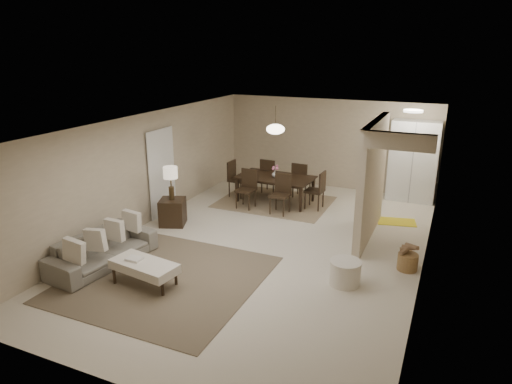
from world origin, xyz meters
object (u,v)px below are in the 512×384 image
at_px(pantry_cabinet, 413,161).
at_px(side_table, 173,212).
at_px(wicker_basket, 408,262).
at_px(ottoman_bench, 144,267).
at_px(round_pouf, 345,273).
at_px(dining_table, 275,190).
at_px(sofa, 103,250).

relative_size(pantry_cabinet, side_table, 3.51).
xyz_separation_m(side_table, wicker_basket, (5.15, -0.15, -0.14)).
relative_size(pantry_cabinet, wicker_basket, 5.78).
bearing_deg(wicker_basket, side_table, 178.34).
height_order(ottoman_bench, round_pouf, same).
distance_m(round_pouf, dining_table, 4.41).
xyz_separation_m(pantry_cabinet, wicker_basket, (0.40, -4.15, -0.90)).
relative_size(side_table, wicker_basket, 1.65).
relative_size(ottoman_bench, round_pouf, 2.29).
bearing_deg(side_table, wicker_basket, -1.66).
bearing_deg(round_pouf, pantry_cabinet, 84.21).
xyz_separation_m(pantry_cabinet, side_table, (-4.75, -4.00, -0.75)).
height_order(round_pouf, wicker_basket, round_pouf).
xyz_separation_m(round_pouf, dining_table, (-2.68, 3.50, 0.13)).
xyz_separation_m(side_table, round_pouf, (4.23, -1.12, -0.09)).
bearing_deg(side_table, pantry_cabinet, 40.11).
distance_m(sofa, ottoman_bench, 1.21).
bearing_deg(pantry_cabinet, ottoman_bench, -119.10).
height_order(sofa, dining_table, dining_table).
bearing_deg(ottoman_bench, dining_table, 93.18).
bearing_deg(dining_table, round_pouf, -49.68).
distance_m(ottoman_bench, dining_table, 4.92).
relative_size(sofa, wicker_basket, 5.71).
xyz_separation_m(round_pouf, wicker_basket, (0.92, 0.97, -0.06)).
bearing_deg(pantry_cabinet, wicker_basket, -84.49).
xyz_separation_m(sofa, side_table, (0.05, 2.22, -0.00)).
distance_m(side_table, dining_table, 2.84).
relative_size(sofa, side_table, 3.47).
bearing_deg(round_pouf, wicker_basket, 46.64).
relative_size(wicker_basket, dining_table, 0.19).
distance_m(sofa, round_pouf, 4.42).
bearing_deg(wicker_basket, sofa, -158.25).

